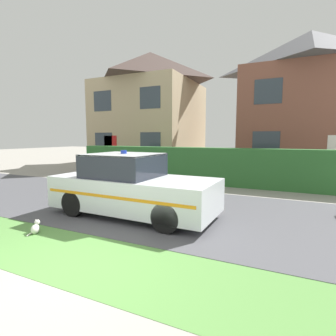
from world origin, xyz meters
TOP-DOWN VIEW (x-y plane):
  - ground_plane at (0.00, 0.00)m, footprint 80.00×80.00m
  - road_strip at (0.00, 3.82)m, footprint 28.00×5.02m
  - lawn_verge at (0.00, 0.47)m, footprint 28.00×1.67m
  - garden_hedge at (-0.51, 8.03)m, footprint 11.89×0.62m
  - police_car at (-0.57, 2.87)m, footprint 4.27×1.84m
  - cat at (-1.69, 0.90)m, footprint 0.23×0.34m
  - house_left at (-6.50, 14.68)m, footprint 6.80×6.94m
  - house_right at (3.82, 15.06)m, footprint 7.56×5.67m

SIDE VIEW (x-z plane):
  - ground_plane at x=0.00m, z-range 0.00..0.00m
  - lawn_verge at x=0.00m, z-range 0.00..0.01m
  - road_strip at x=0.00m, z-range 0.00..0.01m
  - cat at x=-1.69m, z-range -0.03..0.26m
  - police_car at x=-0.57m, z-range -0.10..1.56m
  - garden_hedge at x=-0.51m, z-range 0.00..1.56m
  - house_right at x=3.82m, z-range 0.08..8.16m
  - house_left at x=-6.50m, z-range 0.08..8.21m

